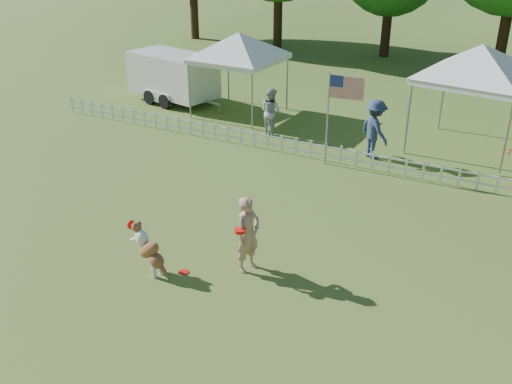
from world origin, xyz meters
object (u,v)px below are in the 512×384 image
canopy_tent_left (239,75)px  flag_pole (327,120)px  dog (150,250)px  cargo_trailer (173,77)px  handler (248,235)px  spectator_a (271,112)px  canopy_tent_right (474,100)px  frisbee_on_turf (184,272)px  spectator_b (375,129)px

canopy_tent_left → flag_pole: size_ratio=1.07×
canopy_tent_left → flag_pole: bearing=-31.2°
dog → cargo_trailer: cargo_trailer is taller
handler → cargo_trailer: bearing=56.1°
canopy_tent_left → spectator_a: 2.69m
dog → canopy_tent_right: (4.67, 10.54, 1.14)m
frisbee_on_turf → flag_pole: 7.15m
frisbee_on_turf → cargo_trailer: (-7.54, 10.30, 0.99)m
frisbee_on_turf → flag_pole: size_ratio=0.07×
canopy_tent_left → spectator_a: bearing=-34.0°
flag_pole → spectator_a: flag_pole is taller
handler → frisbee_on_turf: bearing=137.6°
cargo_trailer → canopy_tent_right: bearing=11.7°
canopy_tent_left → spectator_b: (5.88, -1.89, -0.58)m
spectator_a → cargo_trailer: bearing=4.6°
frisbee_on_turf → spectator_b: 8.39m
canopy_tent_right → spectator_b: canopy_tent_right is taller
frisbee_on_turf → spectator_b: spectator_b is taller
flag_pole → cargo_trailer: bearing=151.1°
frisbee_on_turf → cargo_trailer: bearing=126.2°
handler → canopy_tent_left: (-5.49, 9.33, 0.66)m
frisbee_on_turf → flag_pole: (0.42, 7.00, 1.40)m
handler → flag_pole: 6.30m
canopy_tent_left → canopy_tent_right: size_ratio=0.91×
canopy_tent_right → spectator_b: size_ratio=1.79×
canopy_tent_right → spectator_a: canopy_tent_right is taller
handler → flag_pole: bearing=20.4°
cargo_trailer → flag_pole: size_ratio=1.60×
handler → flag_pole: flag_pole is taller
handler → spectator_a: 8.50m
canopy_tent_right → flag_pole: bearing=-129.2°
handler → canopy_tent_right: canopy_tent_right is taller
frisbee_on_turf → flag_pole: bearing=86.5°
handler → flag_pole: size_ratio=0.60×
frisbee_on_turf → canopy_tent_left: size_ratio=0.07×
canopy_tent_left → cargo_trailer: size_ratio=0.67×
handler → canopy_tent_left: bearing=44.3°
handler → frisbee_on_turf: size_ratio=8.10×
dog → flag_pole: flag_pole is taller
dog → spectator_a: size_ratio=0.64×
canopy_tent_right → flag_pole: canopy_tent_right is taller
flag_pole → canopy_tent_left: bearing=140.7°
dog → spectator_a: 9.01m
canopy_tent_right → dog: bearing=-105.0°
frisbee_on_turf → spectator_b: (1.54, 8.20, 0.92)m
canopy_tent_right → cargo_trailer: canopy_tent_right is taller
dog → cargo_trailer: (-6.91, 10.60, 0.47)m
cargo_trailer → flag_pole: flag_pole is taller
canopy_tent_right → spectator_a: 6.54m
canopy_tent_left → spectator_a: canopy_tent_left is taller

